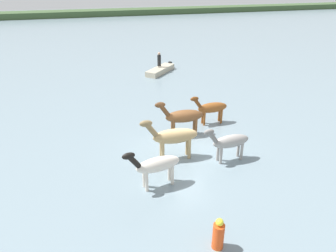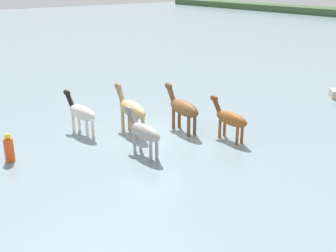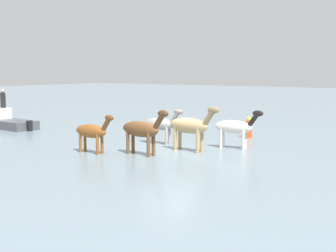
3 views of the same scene
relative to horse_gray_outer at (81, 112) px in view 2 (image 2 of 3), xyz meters
name	(u,v)px [view 2 (image 2 of 3)]	position (x,y,z in m)	size (l,w,h in m)	color
ground_plane	(151,136)	(2.09, 2.28, -1.00)	(155.77, 155.77, 0.00)	gray
horse_gray_outer	(81,112)	(0.00, 0.00, 0.00)	(2.35, 0.73, 1.82)	silver
horse_dun_straggler	(131,109)	(1.30, 1.78, 0.14)	(2.67, 0.77, 2.06)	tan
horse_mid_herd	(144,132)	(3.63, 0.86, -0.03)	(2.26, 0.58, 1.76)	#9E9993
horse_lead	(183,108)	(2.46, 3.77, 0.10)	(2.58, 0.76, 2.00)	brown
horse_dark_mare	(230,119)	(4.50, 4.68, -0.04)	(2.23, 0.55, 1.74)	brown
buoy_channel_marker	(9,149)	(1.00, -3.52, -0.49)	(0.36, 0.36, 1.14)	#E54C19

